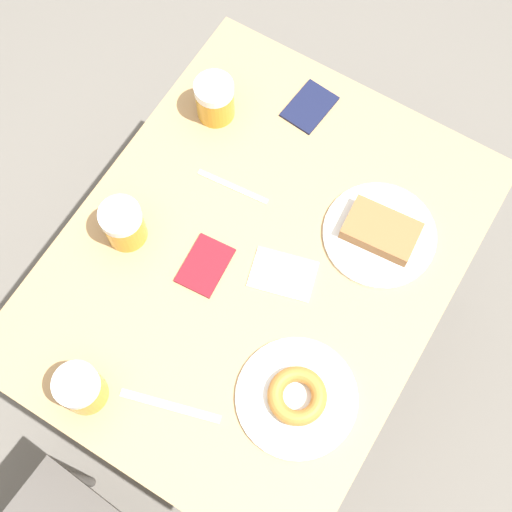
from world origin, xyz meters
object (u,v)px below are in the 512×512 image
object	(u,v)px
passport_near_edge	(205,265)
passport_far_edge	(310,107)
beer_mug_center	(123,224)
knife	(170,406)
napkin_folded	(282,276)
beer_mug_right	(215,99)
plate_with_cake	(380,233)
plate_with_donut	(297,397)
beer_mug_left	(81,389)
fork	(233,187)

from	to	relation	value
passport_near_edge	passport_far_edge	size ratio (longest dim) A/B	0.99
beer_mug_center	knife	bearing A→B (deg)	137.71
passport_near_edge	beer_mug_center	bearing A→B (deg)	7.96
napkin_folded	beer_mug_right	bearing A→B (deg)	-38.48
plate_with_cake	passport_far_edge	world-z (taller)	plate_with_cake
plate_with_donut	beer_mug_left	size ratio (longest dim) A/B	2.28
beer_mug_right	napkin_folded	size ratio (longest dim) A/B	0.69
beer_mug_center	napkin_folded	world-z (taller)	beer_mug_center
passport_near_edge	knife	bearing A→B (deg)	109.67
beer_mug_right	napkin_folded	world-z (taller)	beer_mug_right
passport_near_edge	napkin_folded	bearing A→B (deg)	-156.65
beer_mug_center	beer_mug_right	xyz separation A→B (m)	(0.00, -0.37, 0.00)
beer_mug_center	beer_mug_right	distance (m)	0.37
fork	knife	xyz separation A→B (m)	(-0.16, 0.49, -0.00)
beer_mug_left	napkin_folded	distance (m)	0.48
plate_with_donut	fork	distance (m)	0.50
passport_far_edge	beer_mug_left	bearing A→B (deg)	86.63
beer_mug_center	napkin_folded	bearing A→B (deg)	-164.78
napkin_folded	passport_far_edge	world-z (taller)	passport_far_edge
passport_far_edge	fork	bearing A→B (deg)	80.88
knife	plate_with_donut	bearing A→B (deg)	-145.00
beer_mug_center	napkin_folded	size ratio (longest dim) A/B	0.69
beer_mug_left	passport_far_edge	bearing A→B (deg)	-93.37
plate_with_donut	passport_near_edge	bearing A→B (deg)	-24.62
plate_with_donut	beer_mug_right	world-z (taller)	beer_mug_right
passport_far_edge	knife	bearing A→B (deg)	98.26
plate_with_donut	knife	xyz separation A→B (m)	(0.21, 0.15, -0.01)
plate_with_cake	beer_mug_left	xyz separation A→B (m)	(0.35, 0.62, 0.04)
fork	passport_far_edge	size ratio (longest dim) A/B	1.31
plate_with_donut	beer_mug_left	xyz separation A→B (m)	(0.37, 0.22, 0.04)
plate_with_cake	beer_mug_center	bearing A→B (deg)	31.05
fork	beer_mug_left	bearing A→B (deg)	89.52
beer_mug_center	passport_far_edge	size ratio (longest dim) A/B	0.82
plate_with_donut	beer_mug_right	bearing A→B (deg)	-43.91
beer_mug_left	fork	world-z (taller)	beer_mug_left
beer_mug_center	knife	size ratio (longest dim) A/B	0.53
beer_mug_left	beer_mug_right	distance (m)	0.72
beer_mug_center	passport_near_edge	world-z (taller)	beer_mug_center
fork	plate_with_donut	bearing A→B (deg)	137.20
plate_with_cake	napkin_folded	distance (m)	0.24
beer_mug_left	plate_with_donut	bearing A→B (deg)	-149.82
beer_mug_left	fork	size ratio (longest dim) A/B	0.63
plate_with_cake	napkin_folded	bearing A→B (deg)	55.16
beer_mug_left	beer_mug_center	xyz separation A→B (m)	(0.13, -0.33, 0.00)
plate_with_donut	passport_far_edge	size ratio (longest dim) A/B	1.87
beer_mug_right	knife	size ratio (longest dim) A/B	0.53
beer_mug_center	passport_near_edge	xyz separation A→B (m)	(-0.19, -0.03, -0.05)
fork	beer_mug_center	bearing A→B (deg)	57.97
plate_with_cake	napkin_folded	xyz separation A→B (m)	(0.14, 0.20, -0.01)
plate_with_cake	passport_near_edge	xyz separation A→B (m)	(0.29, 0.26, -0.01)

